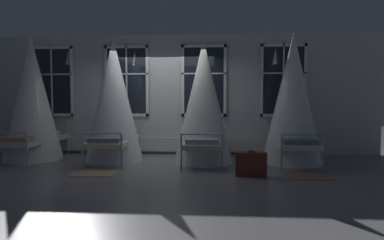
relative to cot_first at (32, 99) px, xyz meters
The scene contains 10 objects.
ground 3.29m from the cot_first, ahead, with size 21.42×21.42×0.00m, color slate.
back_wall_with_windows 3.18m from the cot_first, 20.74° to the left, with size 10.90×0.10×3.07m, color silver.
window_bank 3.15m from the cot_first, 18.69° to the left, with size 7.14×0.10×2.73m.
cot_first is the anchor object (origin of this frame).
cot_second 1.94m from the cot_first, ahead, with size 1.32×1.93×2.81m.
cot_third 4.00m from the cot_first, ahead, with size 1.32×1.91×2.73m.
cot_fourth 5.96m from the cot_first, ahead, with size 1.32×1.92×2.88m.
rug_second 2.78m from the cot_first, 34.83° to the right, with size 0.80×0.56×0.01m, color #8E7A5B.
rug_fourth 6.28m from the cot_first, 12.95° to the right, with size 0.80×0.56×0.01m, color brown.
suitcase_dark 5.24m from the cot_first, 15.92° to the right, with size 0.58×0.29×0.47m.
Camera 1 is at (1.24, -7.38, 1.38)m, focal length 30.61 mm.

